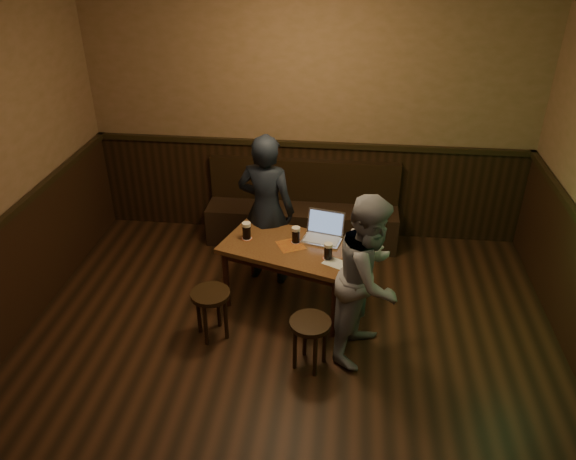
{
  "coord_description": "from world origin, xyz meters",
  "views": [
    {
      "loc": [
        0.45,
        -3.03,
        3.43
      ],
      "look_at": [
        -0.06,
        1.38,
        0.9
      ],
      "focal_mm": 35.0,
      "sensor_mm": 36.0,
      "label": 1
    }
  ],
  "objects_px": {
    "pint_mid": "(296,235)",
    "pint_right": "(328,251)",
    "person_suit": "(266,210)",
    "person_grey": "(369,278)",
    "laptop": "(324,232)",
    "stool_right": "(310,330)",
    "stool_left": "(211,301)",
    "pint_left": "(247,231)",
    "pub_table": "(291,253)",
    "bench": "(302,216)"
  },
  "relations": [
    {
      "from": "pub_table",
      "to": "bench",
      "type": "bearing_deg",
      "value": 107.56
    },
    {
      "from": "pint_right",
      "to": "person_suit",
      "type": "bearing_deg",
      "value": 136.3
    },
    {
      "from": "bench",
      "to": "pint_right",
      "type": "xyz_separation_m",
      "value": [
        0.36,
        -1.46,
        0.45
      ]
    },
    {
      "from": "person_suit",
      "to": "stool_left",
      "type": "bearing_deg",
      "value": 80.59
    },
    {
      "from": "laptop",
      "to": "pint_left",
      "type": "bearing_deg",
      "value": -160.07
    },
    {
      "from": "stool_right",
      "to": "pint_mid",
      "type": "relative_size",
      "value": 2.9
    },
    {
      "from": "bench",
      "to": "pint_left",
      "type": "bearing_deg",
      "value": -110.15
    },
    {
      "from": "stool_right",
      "to": "pint_right",
      "type": "xyz_separation_m",
      "value": [
        0.1,
        0.67,
        0.38
      ]
    },
    {
      "from": "stool_left",
      "to": "person_suit",
      "type": "xyz_separation_m",
      "value": [
        0.36,
        1.0,
        0.42
      ]
    },
    {
      "from": "pint_mid",
      "to": "person_grey",
      "type": "xyz_separation_m",
      "value": [
        0.68,
        -0.65,
        0.0
      ]
    },
    {
      "from": "laptop",
      "to": "person_suit",
      "type": "height_order",
      "value": "person_suit"
    },
    {
      "from": "laptop",
      "to": "pub_table",
      "type": "bearing_deg",
      "value": -137.26
    },
    {
      "from": "bench",
      "to": "person_grey",
      "type": "xyz_separation_m",
      "value": [
        0.72,
        -1.85,
        0.45
      ]
    },
    {
      "from": "pub_table",
      "to": "stool_left",
      "type": "relative_size",
      "value": 2.96
    },
    {
      "from": "pub_table",
      "to": "stool_right",
      "type": "bearing_deg",
      "value": -55.68
    },
    {
      "from": "bench",
      "to": "pint_mid",
      "type": "distance_m",
      "value": 1.29
    },
    {
      "from": "person_suit",
      "to": "stool_right",
      "type": "bearing_deg",
      "value": 123.66
    },
    {
      "from": "pint_mid",
      "to": "pint_right",
      "type": "height_order",
      "value": "pint_mid"
    },
    {
      "from": "pint_right",
      "to": "person_grey",
      "type": "relative_size",
      "value": 0.1
    },
    {
      "from": "stool_right",
      "to": "person_grey",
      "type": "distance_m",
      "value": 0.66
    },
    {
      "from": "bench",
      "to": "pub_table",
      "type": "height_order",
      "value": "bench"
    },
    {
      "from": "pint_left",
      "to": "person_suit",
      "type": "relative_size",
      "value": 0.11
    },
    {
      "from": "bench",
      "to": "stool_left",
      "type": "relative_size",
      "value": 4.57
    },
    {
      "from": "stool_right",
      "to": "person_suit",
      "type": "bearing_deg",
      "value": 113.2
    },
    {
      "from": "stool_left",
      "to": "pint_right",
      "type": "height_order",
      "value": "pint_right"
    },
    {
      "from": "bench",
      "to": "stool_right",
      "type": "bearing_deg",
      "value": -83.08
    },
    {
      "from": "stool_left",
      "to": "pint_left",
      "type": "xyz_separation_m",
      "value": [
        0.22,
        0.64,
        0.38
      ]
    },
    {
      "from": "person_grey",
      "to": "person_suit",
      "type": "bearing_deg",
      "value": 66.21
    },
    {
      "from": "pint_mid",
      "to": "person_suit",
      "type": "bearing_deg",
      "value": 132.1
    },
    {
      "from": "pub_table",
      "to": "person_suit",
      "type": "bearing_deg",
      "value": 141.67
    },
    {
      "from": "bench",
      "to": "pub_table",
      "type": "distance_m",
      "value": 1.3
    },
    {
      "from": "stool_right",
      "to": "person_suit",
      "type": "xyz_separation_m",
      "value": [
        -0.55,
        1.29,
        0.43
      ]
    },
    {
      "from": "bench",
      "to": "stool_right",
      "type": "xyz_separation_m",
      "value": [
        0.26,
        -2.12,
        0.07
      ]
    },
    {
      "from": "pint_right",
      "to": "laptop",
      "type": "relative_size",
      "value": 0.38
    },
    {
      "from": "person_grey",
      "to": "pint_right",
      "type": "bearing_deg",
      "value": 63.89
    },
    {
      "from": "pub_table",
      "to": "person_suit",
      "type": "distance_m",
      "value": 0.57
    },
    {
      "from": "pint_left",
      "to": "laptop",
      "type": "bearing_deg",
      "value": 7.11
    },
    {
      "from": "laptop",
      "to": "person_grey",
      "type": "xyz_separation_m",
      "value": [
        0.42,
        -0.76,
        0.02
      ]
    },
    {
      "from": "laptop",
      "to": "person_suit",
      "type": "bearing_deg",
      "value": 168.74
    },
    {
      "from": "laptop",
      "to": "person_suit",
      "type": "xyz_separation_m",
      "value": [
        -0.6,
        0.27,
        0.06
      ]
    },
    {
      "from": "pint_mid",
      "to": "laptop",
      "type": "bearing_deg",
      "value": 22.71
    },
    {
      "from": "pint_left",
      "to": "laptop",
      "type": "xyz_separation_m",
      "value": [
        0.73,
        0.09,
        -0.02
      ]
    },
    {
      "from": "pub_table",
      "to": "pint_left",
      "type": "relative_size",
      "value": 8.24
    },
    {
      "from": "stool_right",
      "to": "laptop",
      "type": "bearing_deg",
      "value": 87.7
    },
    {
      "from": "stool_right",
      "to": "person_grey",
      "type": "height_order",
      "value": "person_grey"
    },
    {
      "from": "stool_right",
      "to": "stool_left",
      "type": "bearing_deg",
      "value": 162.25
    },
    {
      "from": "person_grey",
      "to": "pint_left",
      "type": "bearing_deg",
      "value": 81.44
    },
    {
      "from": "stool_right",
      "to": "person_suit",
      "type": "distance_m",
      "value": 1.47
    },
    {
      "from": "stool_right",
      "to": "pint_left",
      "type": "bearing_deg",
      "value": 126.53
    },
    {
      "from": "person_suit",
      "to": "person_grey",
      "type": "relative_size",
      "value": 1.06
    }
  ]
}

